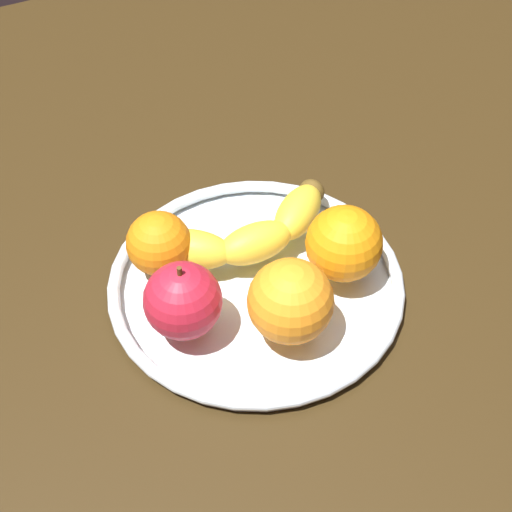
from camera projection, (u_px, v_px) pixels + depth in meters
ground_plane at (256, 303)px, 75.13cm from camera, size 127.08×127.08×4.00cm
fruit_bowl at (256, 284)px, 72.98cm from camera, size 28.12×28.12×1.80cm
banana at (252, 232)px, 73.73cm from camera, size 19.75×7.63×3.79cm
apple at (183, 301)px, 65.96cm from camera, size 6.91×6.91×7.71cm
orange_front_right at (289, 302)px, 65.46cm from camera, size 7.54×7.54×7.54cm
orange_back_left at (344, 244)px, 70.38cm from camera, size 7.17×7.17×7.17cm
orange_front_left at (159, 243)px, 71.12cm from camera, size 6.12×6.12×6.12cm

